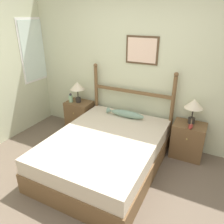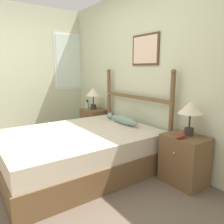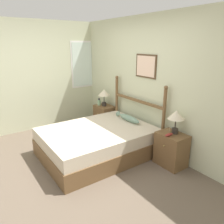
{
  "view_description": "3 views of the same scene",
  "coord_description": "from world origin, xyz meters",
  "px_view_note": "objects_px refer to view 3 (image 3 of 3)",
  "views": [
    {
      "loc": [
        1.22,
        -1.75,
        2.15
      ],
      "look_at": [
        -0.19,
        1.03,
        0.74
      ],
      "focal_mm": 35.0,
      "sensor_mm": 36.0,
      "label": 1
    },
    {
      "loc": [
        2.43,
        -0.59,
        1.34
      ],
      "look_at": [
        -0.02,
        1.13,
        0.74
      ],
      "focal_mm": 35.0,
      "sensor_mm": 36.0,
      "label": 2
    },
    {
      "loc": [
        3.13,
        -1.28,
        2.04
      ],
      "look_at": [
        -0.12,
        0.99,
        0.78
      ],
      "focal_mm": 35.0,
      "sensor_mm": 36.0,
      "label": 3
    }
  ],
  "objects_px": {
    "nightstand_right": "(171,150)",
    "bed": "(98,142)",
    "nightstand_left": "(105,117)",
    "table_lamp_left": "(104,93)",
    "fish_pillow": "(128,118)",
    "table_lamp_right": "(176,116)",
    "model_boat": "(169,135)",
    "bottle": "(99,102)"
  },
  "relations": [
    {
      "from": "bed",
      "to": "nightstand_left",
      "type": "relative_size",
      "value": 3.45
    },
    {
      "from": "nightstand_right",
      "to": "bottle",
      "type": "relative_size",
      "value": 3.3
    },
    {
      "from": "table_lamp_right",
      "to": "fish_pillow",
      "type": "xyz_separation_m",
      "value": [
        -1.06,
        -0.15,
        -0.3
      ]
    },
    {
      "from": "nightstand_left",
      "to": "table_lamp_left",
      "type": "xyz_separation_m",
      "value": [
        -0.0,
        -0.01,
        0.6
      ]
    },
    {
      "from": "table_lamp_left",
      "to": "table_lamp_right",
      "type": "height_order",
      "value": "same"
    },
    {
      "from": "model_boat",
      "to": "fish_pillow",
      "type": "relative_size",
      "value": 0.25
    },
    {
      "from": "table_lamp_right",
      "to": "fish_pillow",
      "type": "bearing_deg",
      "value": -171.85
    },
    {
      "from": "fish_pillow",
      "to": "table_lamp_right",
      "type": "bearing_deg",
      "value": 8.15
    },
    {
      "from": "table_lamp_right",
      "to": "bottle",
      "type": "distance_m",
      "value": 2.24
    },
    {
      "from": "nightstand_left",
      "to": "nightstand_right",
      "type": "distance_m",
      "value": 2.09
    },
    {
      "from": "table_lamp_left",
      "to": "model_boat",
      "type": "xyz_separation_m",
      "value": [
        2.11,
        -0.11,
        -0.28
      ]
    },
    {
      "from": "bottle",
      "to": "model_boat",
      "type": "bearing_deg",
      "value": -1.33
    },
    {
      "from": "bed",
      "to": "bottle",
      "type": "xyz_separation_m",
      "value": [
        -1.18,
        0.78,
        0.4
      ]
    },
    {
      "from": "nightstand_right",
      "to": "fish_pillow",
      "type": "distance_m",
      "value": 1.1
    },
    {
      "from": "bed",
      "to": "nightstand_right",
      "type": "bearing_deg",
      "value": 38.82
    },
    {
      "from": "bed",
      "to": "bottle",
      "type": "relative_size",
      "value": 11.39
    },
    {
      "from": "table_lamp_right",
      "to": "model_boat",
      "type": "height_order",
      "value": "table_lamp_right"
    },
    {
      "from": "bed",
      "to": "nightstand_left",
      "type": "bearing_deg",
      "value": 141.18
    },
    {
      "from": "table_lamp_left",
      "to": "model_boat",
      "type": "distance_m",
      "value": 2.14
    },
    {
      "from": "table_lamp_left",
      "to": "fish_pillow",
      "type": "relative_size",
      "value": 0.6
    },
    {
      "from": "nightstand_right",
      "to": "bed",
      "type": "bearing_deg",
      "value": -141.18
    },
    {
      "from": "nightstand_left",
      "to": "table_lamp_right",
      "type": "xyz_separation_m",
      "value": [
        2.09,
        0.05,
        0.6
      ]
    },
    {
      "from": "fish_pillow",
      "to": "nightstand_left",
      "type": "bearing_deg",
      "value": 174.32
    },
    {
      "from": "nightstand_right",
      "to": "table_lamp_left",
      "type": "bearing_deg",
      "value": -179.82
    },
    {
      "from": "bottle",
      "to": "nightstand_left",
      "type": "bearing_deg",
      "value": 25.17
    },
    {
      "from": "fish_pillow",
      "to": "nightstand_right",
      "type": "bearing_deg",
      "value": 5.57
    },
    {
      "from": "nightstand_left",
      "to": "table_lamp_left",
      "type": "height_order",
      "value": "table_lamp_left"
    },
    {
      "from": "nightstand_right",
      "to": "table_lamp_right",
      "type": "height_order",
      "value": "table_lamp_right"
    },
    {
      "from": "nightstand_right",
      "to": "table_lamp_left",
      "type": "xyz_separation_m",
      "value": [
        -2.1,
        -0.01,
        0.6
      ]
    },
    {
      "from": "bed",
      "to": "nightstand_right",
      "type": "height_order",
      "value": "nightstand_right"
    },
    {
      "from": "nightstand_left",
      "to": "table_lamp_left",
      "type": "distance_m",
      "value": 0.6
    },
    {
      "from": "table_lamp_right",
      "to": "model_boat",
      "type": "bearing_deg",
      "value": -83.94
    },
    {
      "from": "model_boat",
      "to": "bottle",
      "type": "bearing_deg",
      "value": 178.67
    },
    {
      "from": "bed",
      "to": "nightstand_left",
      "type": "height_order",
      "value": "nightstand_left"
    },
    {
      "from": "table_lamp_left",
      "to": "bottle",
      "type": "distance_m",
      "value": 0.27
    },
    {
      "from": "nightstand_right",
      "to": "fish_pillow",
      "type": "xyz_separation_m",
      "value": [
        -1.06,
        -0.1,
        0.29
      ]
    },
    {
      "from": "nightstand_right",
      "to": "model_boat",
      "type": "height_order",
      "value": "model_boat"
    },
    {
      "from": "bottle",
      "to": "fish_pillow",
      "type": "relative_size",
      "value": 0.26
    },
    {
      "from": "model_boat",
      "to": "table_lamp_left",
      "type": "bearing_deg",
      "value": 177.01
    },
    {
      "from": "table_lamp_left",
      "to": "fish_pillow",
      "type": "xyz_separation_m",
      "value": [
        1.04,
        -0.1,
        -0.3
      ]
    },
    {
      "from": "nightstand_left",
      "to": "bottle",
      "type": "relative_size",
      "value": 3.3
    },
    {
      "from": "bed",
      "to": "nightstand_right",
      "type": "distance_m",
      "value": 1.34
    }
  ]
}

